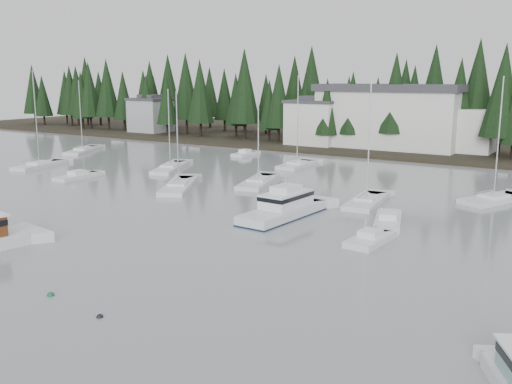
# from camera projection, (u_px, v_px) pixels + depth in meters

# --- Properties ---
(far_shore_land) EXTENTS (240.00, 54.00, 1.00)m
(far_shore_land) POSITION_uv_depth(u_px,v_px,m) (440.00, 144.00, 109.62)
(far_shore_land) COLOR black
(far_shore_land) RESTS_ON ground
(conifer_treeline) EXTENTS (200.00, 22.00, 20.00)m
(conifer_treeline) POSITION_uv_depth(u_px,v_px,m) (423.00, 150.00, 100.56)
(conifer_treeline) COLOR black
(conifer_treeline) RESTS_ON ground
(house_west) EXTENTS (9.54, 7.42, 8.75)m
(house_west) POSITION_uv_depth(u_px,v_px,m) (314.00, 122.00, 103.42)
(house_west) COLOR silver
(house_west) RESTS_ON ground
(house_far_west) EXTENTS (8.48, 7.42, 8.25)m
(house_far_west) POSITION_uv_depth(u_px,v_px,m) (151.00, 114.00, 127.42)
(house_far_west) COLOR #999EA0
(house_far_west) RESTS_ON ground
(harbor_inn) EXTENTS (29.50, 11.50, 10.90)m
(harbor_inn) POSITION_uv_depth(u_px,v_px,m) (401.00, 117.00, 97.97)
(harbor_inn) COLOR silver
(harbor_inn) RESTS_ON ground
(cabin_cruiser_center) EXTENTS (3.89, 10.62, 4.49)m
(cabin_cruiser_center) POSITION_uv_depth(u_px,v_px,m) (284.00, 210.00, 52.18)
(cabin_cruiser_center) COLOR silver
(cabin_cruiser_center) RESTS_ON ground
(sailboat_0) EXTENTS (6.84, 10.69, 11.58)m
(sailboat_0) POSITION_uv_depth(u_px,v_px,m) (170.00, 169.00, 79.28)
(sailboat_0) COLOR silver
(sailboat_0) RESTS_ON ground
(sailboat_2) EXTENTS (5.59, 10.30, 11.89)m
(sailboat_2) POSITION_uv_depth(u_px,v_px,m) (258.00, 183.00, 68.45)
(sailboat_2) COLOR silver
(sailboat_2) RESTS_ON ground
(sailboat_3) EXTENTS (5.99, 8.64, 13.28)m
(sailboat_3) POSITION_uv_depth(u_px,v_px,m) (493.00, 201.00, 58.81)
(sailboat_3) COLOR silver
(sailboat_3) RESTS_ON ground
(sailboat_4) EXTENTS (3.90, 8.99, 12.81)m
(sailboat_4) POSITION_uv_depth(u_px,v_px,m) (367.00, 203.00, 57.79)
(sailboat_4) COLOR silver
(sailboat_4) RESTS_ON ground
(sailboat_5) EXTENTS (7.84, 10.85, 11.61)m
(sailboat_5) POSITION_uv_depth(u_px,v_px,m) (179.00, 187.00, 66.08)
(sailboat_5) COLOR silver
(sailboat_5) RESTS_ON ground
(sailboat_8) EXTENTS (3.55, 8.41, 13.43)m
(sailboat_8) POSITION_uv_depth(u_px,v_px,m) (297.00, 166.00, 81.69)
(sailboat_8) COLOR silver
(sailboat_8) RESTS_ON ground
(sailboat_10) EXTENTS (7.18, 10.60, 12.62)m
(sailboat_10) POSITION_uv_depth(u_px,v_px,m) (83.00, 151.00, 97.73)
(sailboat_10) COLOR silver
(sailboat_10) RESTS_ON ground
(sailboat_11) EXTENTS (4.60, 9.17, 14.15)m
(sailboat_11) POSITION_uv_depth(u_px,v_px,m) (40.00, 166.00, 81.42)
(sailboat_11) COLOR silver
(sailboat_11) RESTS_ON ground
(runabout_0) EXTENTS (2.57, 6.43, 1.42)m
(runabout_0) POSITION_uv_depth(u_px,v_px,m) (78.00, 177.00, 72.13)
(runabout_0) COLOR silver
(runabout_0) RESTS_ON ground
(runabout_1) EXTENTS (4.06, 6.92, 1.42)m
(runabout_1) POSITION_uv_depth(u_px,v_px,m) (388.00, 222.00, 49.93)
(runabout_1) COLOR silver
(runabout_1) RESTS_ON ground
(runabout_3) EXTENTS (2.23, 5.12, 1.42)m
(runabout_3) POSITION_uv_depth(u_px,v_px,m) (245.00, 155.00, 93.06)
(runabout_3) COLOR silver
(runabout_3) RESTS_ON ground
(runabout_4) EXTENTS (2.48, 5.31, 1.42)m
(runabout_4) POSITION_uv_depth(u_px,v_px,m) (370.00, 241.00, 44.16)
(runabout_4) COLOR silver
(runabout_4) RESTS_ON ground
(mooring_buoy_green) EXTENTS (0.44, 0.44, 0.44)m
(mooring_buoy_green) POSITION_uv_depth(u_px,v_px,m) (51.00, 296.00, 33.52)
(mooring_buoy_green) COLOR #145933
(mooring_buoy_green) RESTS_ON ground
(mooring_buoy_dark) EXTENTS (0.38, 0.38, 0.38)m
(mooring_buoy_dark) POSITION_uv_depth(u_px,v_px,m) (100.00, 317.00, 30.50)
(mooring_buoy_dark) COLOR black
(mooring_buoy_dark) RESTS_ON ground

